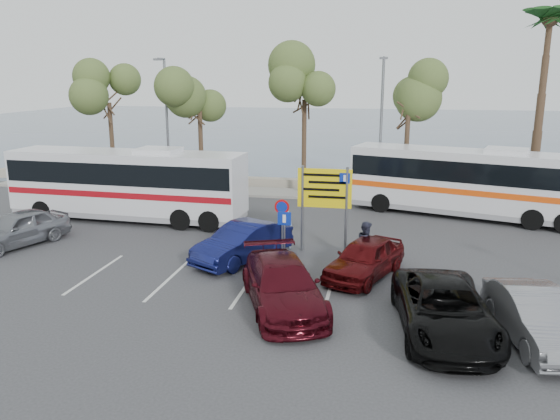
% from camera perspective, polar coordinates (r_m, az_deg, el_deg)
% --- Properties ---
extents(ground, '(120.00, 120.00, 0.00)m').
position_cam_1_polar(ground, '(19.98, 0.59, -7.04)').
color(ground, '#353538').
rests_on(ground, ground).
extents(kerb_strip, '(44.00, 2.40, 0.15)m').
position_cam_1_polar(kerb_strip, '(33.28, 5.03, 1.58)').
color(kerb_strip, gray).
rests_on(kerb_strip, ground).
extents(seawall, '(48.00, 0.80, 0.60)m').
position_cam_1_polar(seawall, '(35.19, 5.39, 2.61)').
color(seawall, gray).
rests_on(seawall, ground).
extents(sea, '(140.00, 140.00, 0.00)m').
position_cam_1_polar(sea, '(78.75, 8.73, 8.52)').
color(sea, '#435A6B').
rests_on(sea, ground).
extents(tree_far_left, '(3.20, 3.20, 7.60)m').
position_cam_1_polar(tree_far_left, '(36.74, -17.52, 12.00)').
color(tree_far_left, '#382619').
rests_on(tree_far_left, kerb_strip).
extents(tree_left, '(3.20, 3.20, 7.20)m').
position_cam_1_polar(tree_left, '(34.32, -8.45, 11.84)').
color(tree_left, '#382619').
rests_on(tree_left, kerb_strip).
extents(tree_mid, '(3.20, 3.20, 8.00)m').
position_cam_1_polar(tree_mid, '(32.72, 2.59, 13.02)').
color(tree_mid, '#382619').
rests_on(tree_mid, kerb_strip).
extents(tree_right, '(3.20, 3.20, 7.40)m').
position_cam_1_polar(tree_right, '(32.38, 13.37, 11.80)').
color(tree_right, '#382619').
rests_on(tree_right, kerb_strip).
extents(palm_tree, '(4.80, 4.80, 11.20)m').
position_cam_1_polar(palm_tree, '(33.46, 26.37, 17.19)').
color(palm_tree, '#382619').
rests_on(palm_tree, kerb_strip).
extents(street_lamp_left, '(0.45, 1.15, 8.01)m').
position_cam_1_polar(street_lamp_left, '(34.67, -11.79, 9.39)').
color(street_lamp_left, slate).
rests_on(street_lamp_left, kerb_strip).
extents(street_lamp_right, '(0.45, 1.15, 8.01)m').
position_cam_1_polar(street_lamp_right, '(31.97, 10.52, 9.10)').
color(street_lamp_right, slate).
rests_on(street_lamp_right, kerb_strip).
extents(direction_sign, '(2.20, 0.12, 3.60)m').
position_cam_1_polar(direction_sign, '(22.18, 4.68, 1.59)').
color(direction_sign, slate).
rests_on(direction_sign, ground).
extents(sign_no_stop, '(0.60, 0.08, 2.35)m').
position_cam_1_polar(sign_no_stop, '(21.84, 0.21, -0.87)').
color(sign_no_stop, slate).
rests_on(sign_no_stop, ground).
extents(sign_parking, '(0.50, 0.07, 2.25)m').
position_cam_1_polar(sign_parking, '(20.28, 0.46, -2.34)').
color(sign_parking, slate).
rests_on(sign_parking, ground).
extents(lane_markings, '(12.02, 4.20, 0.01)m').
position_cam_1_polar(lane_markings, '(19.30, -3.32, -7.83)').
color(lane_markings, silver).
rests_on(lane_markings, ground).
extents(coach_bus_left, '(12.01, 3.04, 3.71)m').
position_cam_1_polar(coach_bus_left, '(28.43, -15.66, 2.38)').
color(coach_bus_left, silver).
rests_on(coach_bus_left, ground).
extents(coach_bus_right, '(11.99, 5.80, 3.67)m').
position_cam_1_polar(coach_bus_right, '(29.64, 18.91, 2.56)').
color(coach_bus_right, silver).
rests_on(coach_bus_right, ground).
extents(car_silver_a, '(3.28, 4.85, 1.53)m').
position_cam_1_polar(car_silver_a, '(25.92, -25.80, -1.76)').
color(car_silver_a, gray).
rests_on(car_silver_a, ground).
extents(car_blue, '(3.49, 4.75, 1.49)m').
position_cam_1_polar(car_blue, '(21.54, -3.91, -3.40)').
color(car_blue, '#10154E').
rests_on(car_blue, ground).
extents(car_maroon, '(3.94, 5.64, 1.52)m').
position_cam_1_polar(car_maroon, '(17.22, 0.30, -7.85)').
color(car_maroon, '#450B14').
rests_on(car_maroon, ground).
extents(car_red, '(3.20, 4.53, 1.43)m').
position_cam_1_polar(car_red, '(20.01, 8.85, -5.00)').
color(car_red, '#4C0A0C').
rests_on(car_red, ground).
extents(suv_black, '(3.02, 5.61, 1.49)m').
position_cam_1_polar(suv_black, '(16.26, 16.80, -9.87)').
color(suv_black, black).
rests_on(suv_black, ground).
extents(car_silver_b, '(2.25, 4.61, 1.46)m').
position_cam_1_polar(car_silver_b, '(16.70, 25.13, -10.06)').
color(car_silver_b, gray).
rests_on(car_silver_b, ground).
extents(pedestrian_near, '(0.64, 0.45, 1.67)m').
position_cam_1_polar(pedestrian_near, '(23.00, 0.62, -2.02)').
color(pedestrian_near, '#7C93B4').
rests_on(pedestrian_near, ground).
extents(pedestrian_far, '(0.72, 0.90, 1.79)m').
position_cam_1_polar(pedestrian_far, '(20.98, 9.01, -3.59)').
color(pedestrian_far, '#2D2F44').
rests_on(pedestrian_far, ground).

